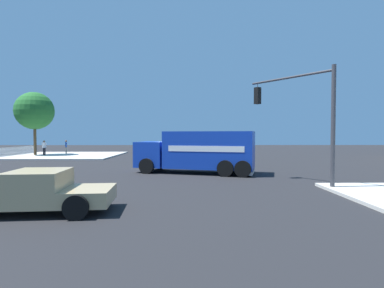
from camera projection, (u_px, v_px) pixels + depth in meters
ground_plane at (174, 169)px, 22.15m from camera, size 100.00×100.00×0.00m
sidewalk_corner_near at (66, 155)px, 35.47m from camera, size 12.21×12.21×0.14m
delivery_truck at (198, 151)px, 19.70m from camera, size 4.68×8.12×2.75m
traffic_light_primary at (302, 108)px, 14.95m from camera, size 3.94×3.04×5.61m
pickup_tan at (32, 190)px, 9.70m from camera, size 2.58×5.34×1.38m
sedan_navy at (206, 152)px, 32.34m from camera, size 2.13×4.34×1.31m
pedestrian_near_corner at (44, 147)px, 35.10m from camera, size 0.25×0.53×1.71m
pedestrian_crossing at (66, 146)px, 37.61m from camera, size 0.50×0.32×1.70m
picket_fence_run at (16, 151)px, 35.39m from camera, size 7.84×0.05×0.95m
shade_tree_near at (35, 111)px, 35.00m from camera, size 4.38×4.38×7.38m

